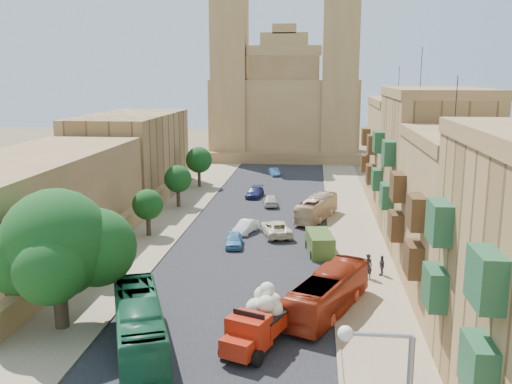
% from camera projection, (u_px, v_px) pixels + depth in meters
% --- Properties ---
extents(ground, '(260.00, 260.00, 0.00)m').
position_uv_depth(ground, '(205.00, 368.00, 29.58)').
color(ground, brown).
extents(road_surface, '(14.00, 140.00, 0.01)m').
position_uv_depth(road_surface, '(260.00, 222.00, 58.80)').
color(road_surface, black).
rests_on(road_surface, ground).
extents(sidewalk_east, '(5.00, 140.00, 0.01)m').
position_uv_depth(sidewalk_east, '(353.00, 224.00, 57.85)').
color(sidewalk_east, '#8B785B').
rests_on(sidewalk_east, ground).
extents(sidewalk_west, '(5.00, 140.00, 0.01)m').
position_uv_depth(sidewalk_west, '(170.00, 220.00, 59.76)').
color(sidewalk_west, '#8B785B').
rests_on(sidewalk_west, ground).
extents(kerb_east, '(0.25, 140.00, 0.12)m').
position_uv_depth(kerb_east, '(328.00, 223.00, 58.09)').
color(kerb_east, '#8B785B').
rests_on(kerb_east, ground).
extents(kerb_west, '(0.25, 140.00, 0.12)m').
position_uv_depth(kerb_west, '(193.00, 220.00, 59.50)').
color(kerb_west, '#8B785B').
rests_on(kerb_west, ground).
extents(townhouse_b, '(9.00, 14.00, 14.90)m').
position_uv_depth(townhouse_b, '(473.00, 218.00, 37.54)').
color(townhouse_b, olive).
rests_on(townhouse_b, ground).
extents(townhouse_c, '(9.00, 14.00, 17.40)m').
position_uv_depth(townhouse_c, '(432.00, 166.00, 50.93)').
color(townhouse_c, '#9E7848').
rests_on(townhouse_c, ground).
extents(townhouse_d, '(9.00, 14.00, 15.90)m').
position_uv_depth(townhouse_d, '(407.00, 153.00, 64.71)').
color(townhouse_d, olive).
rests_on(townhouse_d, ground).
extents(west_wall, '(1.00, 40.00, 1.80)m').
position_uv_depth(west_wall, '(108.00, 237.00, 50.14)').
color(west_wall, olive).
rests_on(west_wall, ground).
extents(west_building_low, '(10.00, 28.00, 8.40)m').
position_uv_depth(west_building_low, '(34.00, 204.00, 48.08)').
color(west_building_low, olive).
rests_on(west_building_low, ground).
extents(west_building_mid, '(10.00, 22.00, 10.00)m').
position_uv_depth(west_building_mid, '(131.00, 153.00, 73.24)').
color(west_building_mid, '#9E7848').
rests_on(west_building_mid, ground).
extents(church, '(28.00, 22.50, 36.30)m').
position_uv_depth(church, '(286.00, 105.00, 104.22)').
color(church, olive).
rests_on(church, ground).
extents(ficus_tree, '(8.50, 7.82, 8.50)m').
position_uv_depth(ficus_tree, '(58.00, 247.00, 33.41)').
color(ficus_tree, '#36291B').
rests_on(ficus_tree, ground).
extents(street_tree_a, '(2.78, 2.78, 4.28)m').
position_uv_depth(street_tree_a, '(101.00, 243.00, 41.70)').
color(street_tree_a, '#36291B').
rests_on(street_tree_a, ground).
extents(street_tree_b, '(2.89, 2.89, 4.44)m').
position_uv_depth(street_tree_b, '(148.00, 205.00, 53.36)').
color(street_tree_b, '#36291B').
rests_on(street_tree_b, ground).
extents(street_tree_c, '(3.13, 3.13, 4.81)m').
position_uv_depth(street_tree_c, '(178.00, 179.00, 65.00)').
color(street_tree_c, '#36291B').
rests_on(street_tree_c, ground).
extents(street_tree_d, '(3.54, 3.54, 5.44)m').
position_uv_depth(street_tree_d, '(199.00, 160.00, 76.60)').
color(street_tree_d, '#36291B').
rests_on(street_tree_d, ground).
extents(red_truck, '(4.16, 6.20, 3.43)m').
position_uv_depth(red_truck, '(260.00, 320.00, 31.83)').
color(red_truck, '#A41F0C').
rests_on(red_truck, ground).
extents(olive_pickup, '(2.56, 4.64, 1.82)m').
position_uv_depth(olive_pickup, '(320.00, 244.00, 48.27)').
color(olive_pickup, '#405C22').
rests_on(olive_pickup, ground).
extents(bus_green_north, '(5.96, 10.61, 2.90)m').
position_uv_depth(bus_green_north, '(139.00, 324.00, 31.43)').
color(bus_green_north, '#1F6741').
rests_on(bus_green_north, ground).
extents(bus_red_east, '(5.78, 9.73, 2.68)m').
position_uv_depth(bus_red_east, '(328.00, 293.00, 36.24)').
color(bus_red_east, '#9E2C14').
rests_on(bus_red_east, ground).
extents(bus_cream_east, '(4.65, 8.86, 2.41)m').
position_uv_depth(bus_cream_east, '(317.00, 208.00, 59.67)').
color(bus_cream_east, '#CDAC8A').
rests_on(bus_cream_east, ground).
extents(car_blue_a, '(1.86, 3.79, 1.24)m').
position_uv_depth(car_blue_a, '(234.00, 240.00, 50.40)').
color(car_blue_a, '#4B8FC2').
rests_on(car_blue_a, ground).
extents(car_white_a, '(2.29, 3.89, 1.21)m').
position_uv_depth(car_white_a, '(246.00, 227.00, 54.71)').
color(car_white_a, white).
rests_on(car_white_a, ground).
extents(car_cream, '(3.67, 5.65, 1.45)m').
position_uv_depth(car_cream, '(276.00, 228.00, 53.73)').
color(car_cream, beige).
rests_on(car_cream, ground).
extents(car_dkblue, '(2.22, 4.41, 1.23)m').
position_uv_depth(car_dkblue, '(255.00, 192.00, 70.59)').
color(car_dkblue, navy).
rests_on(car_dkblue, ground).
extents(car_white_b, '(2.09, 4.12, 1.34)m').
position_uv_depth(car_white_b, '(271.00, 200.00, 65.93)').
color(car_white_b, beige).
rests_on(car_white_b, ground).
extents(car_blue_b, '(2.11, 3.61, 1.12)m').
position_uv_depth(car_blue_b, '(274.00, 172.00, 85.63)').
color(car_blue_b, '#4072B3').
rests_on(car_blue_b, ground).
extents(pedestrian_a, '(0.78, 0.58, 1.93)m').
position_uv_depth(pedestrian_a, '(368.00, 266.00, 42.39)').
color(pedestrian_a, black).
rests_on(pedestrian_a, ground).
extents(pedestrian_c, '(0.59, 0.99, 1.57)m').
position_uv_depth(pedestrian_c, '(382.00, 265.00, 43.10)').
color(pedestrian_c, '#393B42').
rests_on(pedestrian_c, ground).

